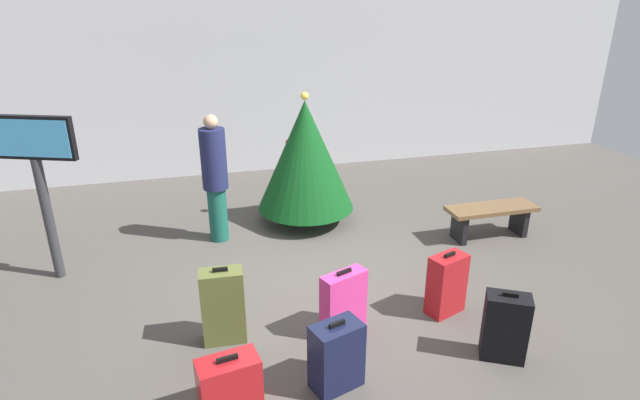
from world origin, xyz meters
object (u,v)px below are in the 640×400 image
Objects in this scene: suitcase_0 at (223,306)px; suitcase_3 at (230,387)px; flight_info_kiosk at (37,165)px; suitcase_5 at (447,284)px; suitcase_4 at (343,302)px; holiday_tree at (305,156)px; traveller_0 at (215,176)px; suitcase_2 at (337,356)px; suitcase_1 at (505,327)px; waiting_bench at (491,215)px.

suitcase_3 is (-0.04, -1.02, -0.13)m from suitcase_0.
suitcase_5 is (4.31, -1.96, -1.12)m from flight_info_kiosk.
suitcase_4 is (1.21, -0.17, -0.06)m from suitcase_0.
traveller_0 is (-1.36, -0.30, -0.10)m from holiday_tree.
suitcase_3 is at bearing -146.02° from suitcase_4.
traveller_0 is 2.50× the size of suitcase_5.
flight_info_kiosk is 3.87m from suitcase_4.
suitcase_5 is (0.91, -2.81, -0.72)m from holiday_tree.
flight_info_kiosk reaches higher than suitcase_3.
traveller_0 is at bearing 15.03° from flight_info_kiosk.
suitcase_4 reaches higher than suitcase_2.
holiday_tree is 1.10× the size of traveller_0.
traveller_0 is 2.69× the size of suitcase_2.
traveller_0 reaches higher than suitcase_3.
holiday_tree reaches higher than suitcase_1.
flight_info_kiosk is 4.87m from suitcase_5.
holiday_tree is 2.96m from suitcase_4.
holiday_tree is 2.85m from waiting_bench.
flight_info_kiosk is at bearing 135.97° from suitcase_0.
traveller_0 is at bearing 86.75° from suitcase_0.
holiday_tree is at bearing 12.51° from traveller_0.
suitcase_3 is 0.79× the size of suitcase_5.
suitcase_3 reaches higher than waiting_bench.
suitcase_0 is 1.23× the size of suitcase_2.
suitcase_1 is 1.68m from suitcase_2.
suitcase_3 is at bearing -148.54° from waiting_bench.
suitcase_2 is 1.17× the size of suitcase_3.
traveller_0 reaches higher than suitcase_1.
suitcase_0 is at bearing -44.03° from flight_info_kiosk.
holiday_tree reaches higher than suitcase_4.
suitcase_0 is 1.16× the size of suitcase_1.
suitcase_1 is 0.98× the size of suitcase_5.
traveller_0 is 2.53× the size of suitcase_4.
flight_info_kiosk reaches higher than suitcase_5.
flight_info_kiosk is 2.79× the size of suitcase_5.
suitcase_2 is at bearing 178.72° from suitcase_1.
waiting_bench is 1.93× the size of suitcase_2.
suitcase_0 is (-3.95, -1.43, 0.05)m from waiting_bench.
waiting_bench is 1.82× the size of suitcase_1.
waiting_bench is at bearing 30.26° from suitcase_4.
suitcase_2 is 0.94× the size of suitcase_4.
suitcase_0 is at bearing 134.26° from suitcase_2.
flight_info_kiosk is 2.84× the size of suitcase_1.
suitcase_1 is 0.86m from suitcase_5.
suitcase_2 is 1.70m from suitcase_5.
flight_info_kiosk is at bearing 176.03° from waiting_bench.
suitcase_5 is (2.28, -2.51, -0.62)m from traveller_0.
holiday_tree is 2.80× the size of suitcase_1.
suitcase_1 is at bearing -73.49° from holiday_tree.
suitcase_1 is at bearing 1.06° from suitcase_3.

